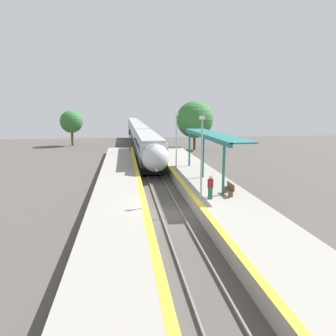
% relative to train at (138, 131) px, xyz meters
% --- Properties ---
extents(ground_plane, '(120.00, 120.00, 0.00)m').
position_rel_train_xyz_m(ground_plane, '(0.00, -50.51, -2.22)').
color(ground_plane, '#4C4742').
extents(rail_left, '(0.08, 90.00, 0.15)m').
position_rel_train_xyz_m(rail_left, '(-0.72, -50.51, -2.15)').
color(rail_left, slate).
rests_on(rail_left, ground_plane).
extents(rail_right, '(0.08, 90.00, 0.15)m').
position_rel_train_xyz_m(rail_right, '(0.72, -50.51, -2.15)').
color(rail_right, slate).
rests_on(rail_right, ground_plane).
extents(train, '(2.87, 82.51, 3.88)m').
position_rel_train_xyz_m(train, '(0.00, 0.00, 0.00)').
color(train, black).
rests_on(train, ground_plane).
extents(platform_right, '(4.56, 64.00, 0.92)m').
position_rel_train_xyz_m(platform_right, '(3.89, -50.51, -1.77)').
color(platform_right, gray).
rests_on(platform_right, ground_plane).
extents(platform_left, '(3.87, 64.00, 0.92)m').
position_rel_train_xyz_m(platform_left, '(-3.55, -50.51, -1.77)').
color(platform_left, gray).
rests_on(platform_left, ground_plane).
extents(platform_bench, '(0.44, 1.63, 0.89)m').
position_rel_train_xyz_m(platform_bench, '(4.45, -49.18, -0.84)').
color(platform_bench, brown).
rests_on(platform_bench, platform_right).
extents(person_waiting, '(0.36, 0.22, 1.62)m').
position_rel_train_xyz_m(person_waiting, '(2.81, -50.04, -0.48)').
color(person_waiting, '#1E604C').
rests_on(person_waiting, platform_right).
extents(railway_signal, '(0.28, 0.28, 4.05)m').
position_rel_train_xyz_m(railway_signal, '(-2.20, -23.08, 0.27)').
color(railway_signal, '#59595E').
rests_on(railway_signal, ground_plane).
extents(lamppost_near, '(0.36, 0.20, 5.74)m').
position_rel_train_xyz_m(lamppost_near, '(2.16, -49.97, 1.95)').
color(lamppost_near, '#9E9EA3').
rests_on(lamppost_near, platform_right).
extents(lamppost_mid, '(0.36, 0.20, 5.74)m').
position_rel_train_xyz_m(lamppost_mid, '(2.16, -39.15, 1.95)').
color(lamppost_mid, '#9E9EA3').
rests_on(lamppost_mid, platform_right).
extents(station_canopy, '(2.02, 15.40, 3.98)m').
position_rel_train_xyz_m(station_canopy, '(4.59, -42.90, 2.38)').
color(station_canopy, '#1E6B66').
rests_on(station_canopy, platform_right).
extents(background_tree_left, '(4.27, 4.27, 6.77)m').
position_rel_train_xyz_m(background_tree_left, '(-12.87, -6.67, 2.39)').
color(background_tree_left, brown).
rests_on(background_tree_left, ground_plane).
extents(background_tree_right, '(6.29, 6.29, 8.37)m').
position_rel_train_xyz_m(background_tree_right, '(9.07, -16.10, 3.00)').
color(background_tree_right, brown).
rests_on(background_tree_right, ground_plane).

